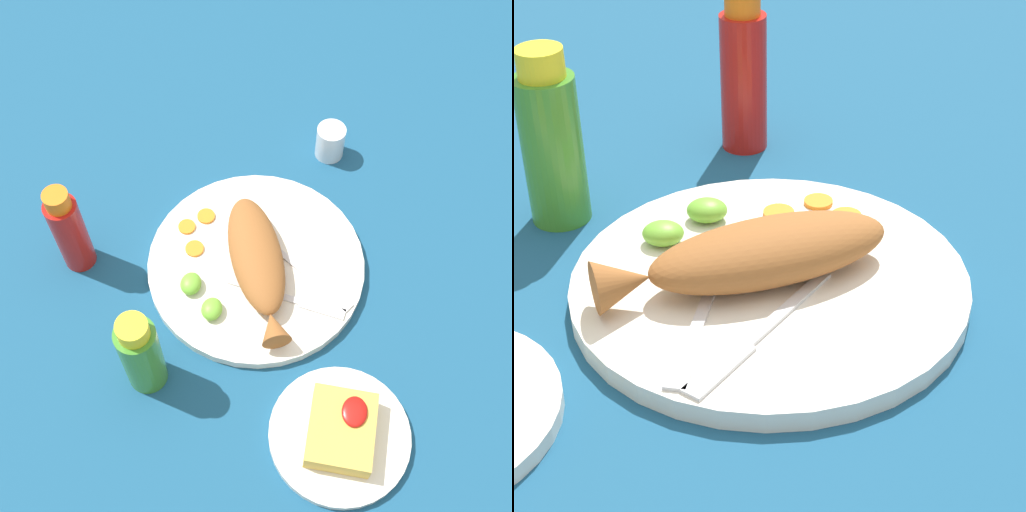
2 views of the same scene
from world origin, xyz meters
The scene contains 12 objects.
ground_plane centered at (0.00, 0.00, 0.00)m, with size 4.00×4.00×0.00m, color navy.
main_plate centered at (0.00, 0.00, 0.01)m, with size 0.34×0.34×0.02m, color white.
fried_fish centered at (-0.01, 0.00, 0.04)m, with size 0.26×0.15×0.05m.
fork_near centered at (-0.01, -0.09, 0.02)m, with size 0.11×0.16×0.00m.
fork_far centered at (-0.06, -0.07, 0.02)m, with size 0.04×0.19×0.00m.
carrot_slice_near centered at (0.07, 0.09, 0.02)m, with size 0.03×0.03×0.00m, color orange.
carrot_slice_mid centered at (0.04, 0.12, 0.02)m, with size 0.03×0.03×0.00m, color orange.
carrot_slice_far centered at (0.01, 0.10, 0.02)m, with size 0.03×0.03×0.00m, color orange.
lime_wedge_main centered at (-0.06, 0.09, 0.03)m, with size 0.04×0.03×0.02m, color #6BB233.
lime_wedge_side centered at (-0.10, 0.05, 0.03)m, with size 0.04×0.03×0.02m, color #6BB233.
hot_sauce_bottle_red centered at (-0.03, 0.28, 0.08)m, with size 0.05×0.05×0.18m.
hot_sauce_bottle_green centered at (-0.20, 0.12, 0.08)m, with size 0.06×0.06×0.17m.
Camera 2 is at (0.01, -0.64, 0.47)m, focal length 65.00 mm.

